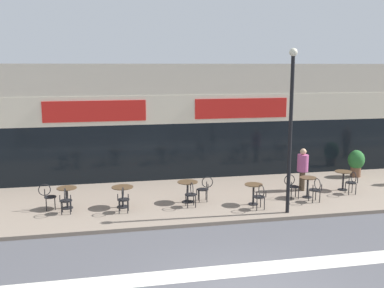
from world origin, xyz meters
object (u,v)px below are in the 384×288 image
Objects in this scene: cafe_chair_4_near at (316,188)px; cafe_chair_2_near at (191,193)px; cafe_chair_2_side at (205,187)px; bistro_table_0 at (67,194)px; bistro_table_1 at (123,193)px; bistro_table_3 at (253,190)px; cafe_chair_3_near at (260,195)px; bistro_table_5 at (343,177)px; cafe_chair_1_near at (123,198)px; bistro_table_4 at (308,183)px; lamp_post at (291,120)px; cafe_chair_4_side at (292,185)px; cafe_chair_0_near at (66,199)px; cafe_chair_0_side at (48,195)px; pedestrian_near_end at (303,166)px; bistro_table_2 at (188,187)px; cafe_chair_5_near at (352,181)px; planter_pot at (356,162)px.

cafe_chair_2_near is at bearing 82.22° from cafe_chair_4_near.
bistro_table_0 is at bearing 3.97° from cafe_chair_2_side.
bistro_table_3 is (4.50, -0.61, -0.01)m from bistro_table_1.
cafe_chair_3_near is (2.21, -0.73, 0.00)m from cafe_chair_2_near.
bistro_table_5 is at bearing 14.56° from bistro_table_3.
cafe_chair_1_near and cafe_chair_3_near have the same top height.
bistro_table_4 is 3.27m from lamp_post.
cafe_chair_2_near is 1.00× the size of cafe_chair_4_side.
cafe_chair_0_near is at bearing 11.44° from cafe_chair_2_side.
cafe_chair_0_side reaches higher than bistro_table_4.
pedestrian_near_end is (2.48, 1.36, 0.47)m from bistro_table_3.
lamp_post is at bearing -134.11° from bistro_table_4.
bistro_table_0 is 8.87m from pedestrian_near_end.
bistro_table_4 is at bearing -87.62° from cafe_chair_2_near.
cafe_chair_4_near is 3.05m from lamp_post.
pedestrian_near_end reaches higher than cafe_chair_1_near.
bistro_table_2 is 0.83× the size of cafe_chair_5_near.
cafe_chair_0_near is at bearing 75.62° from cafe_chair_3_near.
planter_pot is (1.69, 2.49, 0.14)m from cafe_chair_5_near.
bistro_table_3 is 0.81× the size of cafe_chair_2_side.
bistro_table_5 is at bearing -74.06° from cafe_chair_3_near.
cafe_chair_2_near is at bearing -176.18° from bistro_table_4.
cafe_chair_5_near is at bearing -87.38° from cafe_chair_0_near.
bistro_table_0 is at bearing -5.63° from cafe_chair_0_side.
bistro_table_1 is (1.86, -0.26, 0.00)m from bistro_table_0.
cafe_chair_5_near is 0.77× the size of planter_pot.
pedestrian_near_end reaches higher than cafe_chair_2_near.
cafe_chair_0_side is 1.00× the size of cafe_chair_3_near.
cafe_chair_1_near is at bearing -25.89° from cafe_chair_0_side.
cafe_chair_5_near is at bearing -124.22° from planter_pot.
bistro_table_3 is 0.81× the size of cafe_chair_3_near.
bistro_table_0 is 0.63m from cafe_chair_0_near.
bistro_table_2 is 0.83× the size of cafe_chair_4_near.
bistro_table_0 is 0.63m from cafe_chair_0_side.
pedestrian_near_end is at bearing -11.85° from cafe_chair_4_near.
bistro_table_3 is at bearing -153.09° from planter_pot.
cafe_chair_5_near is (6.26, 0.32, 0.00)m from cafe_chair_2_near.
cafe_chair_3_near reaches higher than bistro_table_1.
cafe_chair_2_near is (4.78, -0.76, 0.00)m from cafe_chair_0_side.
cafe_chair_2_side is (4.78, 0.48, 0.00)m from cafe_chair_0_near.
bistro_table_1 is 0.82× the size of cafe_chair_5_near.
bistro_table_0 is 0.97× the size of bistro_table_5.
cafe_chair_1_near is 10.67m from planter_pot.
pedestrian_near_end is at bearing -3.39° from cafe_chair_0_side.
cafe_chair_5_near is at bearing -1.24° from bistro_table_1.
planter_pot reaches higher than cafe_chair_4_near.
lamp_post is (7.18, -1.31, 2.56)m from cafe_chair_0_near.
planter_pot reaches higher than bistro_table_1.
cafe_chair_0_side is 8.44m from lamp_post.
bistro_table_3 is 2.26m from cafe_chair_4_near.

